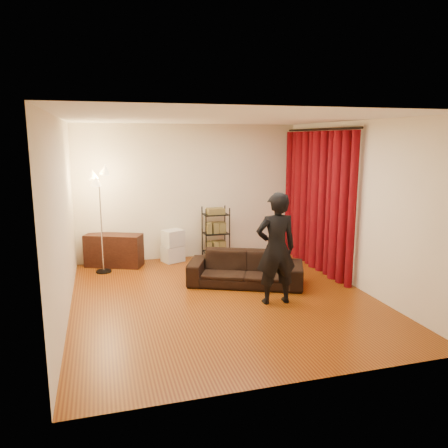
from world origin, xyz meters
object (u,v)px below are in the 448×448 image
object	(u,v)px
person	(276,249)
wire_shelf	(216,233)
media_cabinet	(114,250)
storage_boxes	(173,246)
floor_lamp	(101,222)
sofa	(246,269)

from	to	relation	value
person	wire_shelf	size ratio (longest dim) A/B	1.57
media_cabinet	wire_shelf	world-z (taller)	wire_shelf
wire_shelf	person	bearing A→B (deg)	-74.68
storage_boxes	floor_lamp	size ratio (longest dim) A/B	0.34
person	media_cabinet	distance (m)	3.49
media_cabinet	storage_boxes	size ratio (longest dim) A/B	1.65
wire_shelf	media_cabinet	bearing A→B (deg)	-170.64
person	media_cabinet	size ratio (longest dim) A/B	1.56
media_cabinet	wire_shelf	bearing A→B (deg)	22.16
storage_boxes	wire_shelf	xyz separation A→B (m)	(0.88, -0.03, 0.21)
person	wire_shelf	bearing A→B (deg)	-81.70
sofa	floor_lamp	size ratio (longest dim) A/B	1.00
storage_boxes	sofa	bearing A→B (deg)	-61.18
sofa	floor_lamp	bearing A→B (deg)	173.04
person	storage_boxes	world-z (taller)	person
sofa	storage_boxes	xyz separation A→B (m)	(-0.94, 1.72, 0.05)
person	sofa	bearing A→B (deg)	-76.75
person	floor_lamp	bearing A→B (deg)	-39.55
media_cabinet	floor_lamp	bearing A→B (deg)	-97.43
media_cabinet	floor_lamp	world-z (taller)	floor_lamp
storage_boxes	floor_lamp	xyz separation A→B (m)	(-1.35, -0.35, 0.62)
storage_boxes	floor_lamp	bearing A→B (deg)	-165.52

